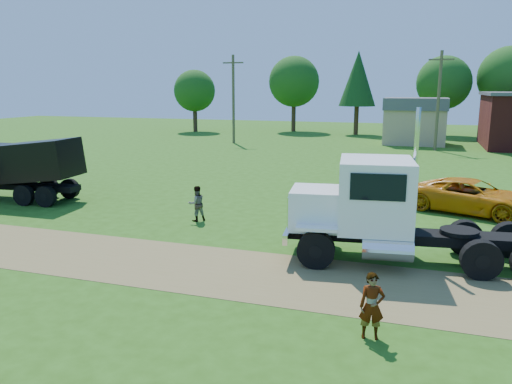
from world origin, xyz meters
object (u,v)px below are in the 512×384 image
(white_semi_tractor, at_px, (377,210))
(black_dump_truck, at_px, (15,166))
(spectator_a, at_px, (372,306))
(orange_pickup, at_px, (472,197))

(white_semi_tractor, distance_m, black_dump_truck, 18.92)
(white_semi_tractor, height_order, spectator_a, white_semi_tractor)
(white_semi_tractor, height_order, black_dump_truck, white_semi_tractor)
(black_dump_truck, bearing_deg, white_semi_tractor, -15.76)
(black_dump_truck, distance_m, spectator_a, 21.08)
(spectator_a, bearing_deg, white_semi_tractor, 82.72)
(black_dump_truck, relative_size, orange_pickup, 1.36)
(orange_pickup, bearing_deg, white_semi_tractor, 176.08)
(white_semi_tractor, distance_m, orange_pickup, 8.92)
(black_dump_truck, bearing_deg, orange_pickup, 6.53)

